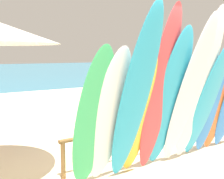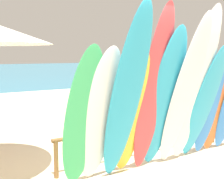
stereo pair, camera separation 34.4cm
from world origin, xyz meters
name	(u,v)px [view 1 (the left image)]	position (x,y,z in m)	size (l,w,h in m)	color
surfboard_rack	(151,130)	(0.00, 0.00, 0.50)	(3.55, 0.07, 0.61)	brown
surfboard_green_0	(93,119)	(-1.52, -0.56, 0.99)	(0.56, 0.06, 2.06)	#38B266
surfboard_white_1	(109,117)	(-1.26, -0.54, 0.99)	(0.58, 0.08, 2.05)	white
surfboard_teal_2	(135,97)	(-0.96, -0.74, 1.27)	(0.49, 0.07, 2.66)	#289EC6
surfboard_yellow_3	(139,112)	(-0.72, -0.52, 0.99)	(0.49, 0.08, 2.06)	yellow
surfboard_red_4	(159,92)	(-0.41, -0.63, 1.29)	(0.46, 0.07, 2.65)	#D13D42
surfboard_teal_5	(169,100)	(-0.17, -0.60, 1.14)	(0.54, 0.08, 2.38)	#289EC6
surfboard_white_6	(188,93)	(0.14, -0.72, 1.24)	(0.47, 0.08, 2.60)	white
surfboard_white_7	(199,87)	(0.44, -0.67, 1.30)	(0.54, 0.08, 2.70)	white
surfboard_teal_8	(206,103)	(0.73, -0.60, 1.01)	(0.55, 0.06, 2.12)	#289EC6
surfboard_blue_9	(212,100)	(1.02, -0.51, 1.02)	(0.50, 0.07, 2.08)	#337AD1
surfboard_orange_10	(220,98)	(1.26, -0.50, 1.04)	(0.49, 0.06, 2.14)	orange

